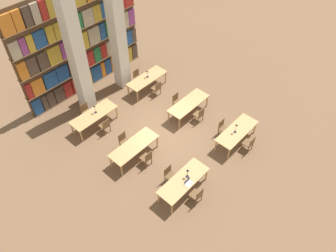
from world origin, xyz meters
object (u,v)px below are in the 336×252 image
Objects in this scene: chair_0 at (197,195)px; chair_6 at (199,114)px; chair_3 at (223,127)px; reading_table_1 at (237,132)px; chair_2 at (249,143)px; reading_table_2 at (134,147)px; reading_table_4 at (94,115)px; reading_table_3 at (189,104)px; chair_11 at (138,77)px; chair_5 at (124,141)px; reading_table_5 at (147,79)px; pillar_center at (117,35)px; desk_lamp_2 at (95,108)px; reading_table_0 at (183,181)px; desk_lamp_0 at (188,172)px; pillar_left at (77,57)px; desk_lamp_1 at (236,127)px; laptop at (188,183)px; desk_lamp_3 at (147,73)px; chair_7 at (177,101)px; chair_8 at (105,125)px; chair_10 at (157,88)px; chair_9 at (86,111)px; chair_4 at (147,158)px; chair_1 at (170,174)px.

chair_6 is at bearing 37.51° from chair_0.
reading_table_1 is at bearing 92.08° from chair_3.
chair_2 is 0.38× the size of reading_table_2.
chair_2 is at bearing -92.08° from reading_table_1.
reading_table_1 is 1.00× the size of reading_table_4.
reading_table_3 is 3.60m from chair_11.
reading_table_5 is (3.64, 2.17, 0.21)m from chair_5.
pillar_center is 13.52× the size of desk_lamp_2.
desk_lamp_0 is (0.23, 0.01, 0.38)m from reading_table_0.
reading_table_4 is at bearing -178.48° from reading_table_5.
desk_lamp_1 is (2.90, -6.95, -1.92)m from pillar_left.
chair_6 is at bearing 32.55° from laptop.
chair_2 is 0.38× the size of reading_table_5.
reading_table_0 is 6.75m from desk_lamp_3.
chair_0 is at bearing 49.42° from chair_7.
chair_2 is 1.00× the size of chair_8.
pillar_center is 18.75× the size of laptop.
reading_table_3 is 2.94m from desk_lamp_3.
reading_table_4 is (-0.04, 5.52, 0.00)m from reading_table_0.
desk_lamp_2 is 0.51× the size of chair_10.
chair_7 is at bearing 89.18° from desk_lamp_1.
chair_9 is at bearing -38.19° from chair_7.
reading_table_1 is at bearing -0.96° from desk_lamp_0.
reading_table_1 is at bearing 2.86° from laptop.
desk_lamp_2 is (-2.92, -1.37, -1.95)m from pillar_center.
pillar_left is 2.79m from reading_table_4.
chair_2 is 1.00× the size of chair_11.
reading_table_5 is 2.66× the size of chair_10.
chair_10 is at bearing 55.21° from laptop.
chair_4 is at bearing 97.66° from desk_lamp_0.
desk_lamp_1 is at bearing -37.63° from reading_table_2.
chair_2 is 0.38× the size of reading_table_4.
pillar_center is 7.23m from desk_lamp_1.
reading_table_2 is at bearing -149.34° from chair_10.
reading_table_1 is 4.22m from chair_4.
desk_lamp_0 reaches higher than chair_3.
chair_3 is at bearing -87.47° from chair_6.
desk_lamp_0 is at bearing -82.34° from chair_4.
chair_3 is at bearing -89.69° from chair_10.
chair_11 is (3.57, 6.56, -0.32)m from laptop.
desk_lamp_1 is (3.50, -0.03, 0.41)m from reading_table_0.
chair_2 is at bearing -59.88° from reading_table_4.
chair_1 and chair_9 have the same top height.
chair_9 and chair_10 have the same top height.
laptop is 6.26m from chair_10.
pillar_left is 7.19m from desk_lamp_0.
chair_0 is 7.91m from chair_11.
pillar_center reaches higher than chair_5.
chair_10 is 0.94m from desk_lamp_3.
pillar_center is 6.95× the size of chair_9.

